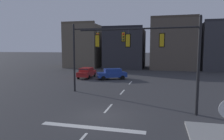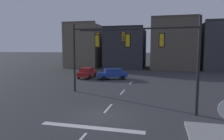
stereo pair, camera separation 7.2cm
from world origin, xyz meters
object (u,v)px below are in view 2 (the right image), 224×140
at_px(signal_mast_far_side, 92,46).
at_px(car_lot_nearside, 112,74).
at_px(signal_mast_near_side, 155,48).
at_px(car_lot_middle, 87,72).

relative_size(signal_mast_far_side, car_lot_nearside, 1.53).
height_order(signal_mast_near_side, car_lot_nearside, signal_mast_near_side).
bearing_deg(car_lot_nearside, car_lot_middle, 173.52).
relative_size(car_lot_nearside, car_lot_middle, 1.06).
distance_m(signal_mast_far_side, car_lot_nearside, 10.09).
bearing_deg(car_lot_middle, signal_mast_far_side, -66.35).
relative_size(signal_mast_far_side, car_lot_middle, 1.62).
bearing_deg(car_lot_nearside, signal_mast_near_side, -65.11).
distance_m(signal_mast_far_side, car_lot_middle, 11.36).
height_order(car_lot_nearside, car_lot_middle, same).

